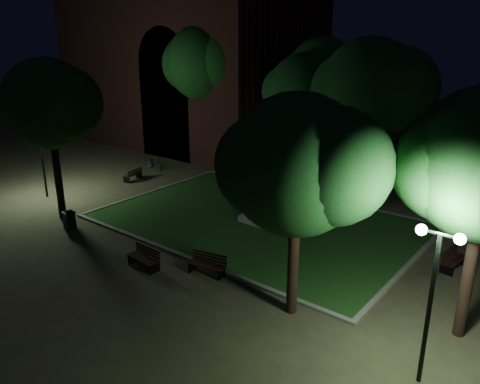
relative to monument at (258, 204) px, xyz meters
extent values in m
plane|color=#4D442E|center=(0.00, -2.00, -0.96)|extent=(80.00, 80.00, 0.00)
cube|color=#224A1A|center=(0.00, 0.00, -0.92)|extent=(15.00, 10.00, 0.08)
cube|color=slate|center=(0.00, -5.10, -0.90)|extent=(15.40, 0.20, 0.12)
cube|color=slate|center=(0.00, 5.10, -0.90)|extent=(15.40, 0.20, 0.12)
cube|color=slate|center=(-7.60, 0.00, -0.90)|extent=(0.20, 10.00, 0.12)
cube|color=slate|center=(7.60, 0.00, -0.90)|extent=(0.20, 10.00, 0.12)
cube|color=gray|center=(0.00, 0.00, -0.73)|extent=(1.40, 1.40, 0.30)
cube|color=gray|center=(0.00, 0.00, -0.38)|extent=(1.00, 1.00, 0.40)
cylinder|color=gray|center=(0.00, 0.00, 0.82)|extent=(0.44, 0.44, 2.00)
sphere|color=gray|center=(0.00, 0.00, 2.07)|extent=(0.50, 0.50, 0.50)
cube|color=#522420|center=(-16.00, 12.00, 6.54)|extent=(20.00, 12.00, 15.00)
cube|color=black|center=(-13.00, 7.50, 2.54)|extent=(5.00, 3.00, 7.00)
cylinder|color=black|center=(-13.00, 7.50, 6.04)|extent=(5.00, 3.00, 5.00)
plane|color=red|center=(-13.00, 8.70, 2.54)|extent=(6.30, 0.00, 6.30)
cylinder|color=black|center=(-8.18, -5.69, 1.29)|extent=(0.36, 0.36, 4.49)
sphere|color=#1E541F|center=(-8.18, -5.69, 4.83)|extent=(4.33, 4.33, 4.33)
sphere|color=#1E541F|center=(-7.10, -5.49, 4.93)|extent=(3.46, 3.46, 3.46)
sphere|color=#1E541F|center=(-9.04, -5.99, 4.73)|extent=(3.24, 3.24, 3.24)
cylinder|color=black|center=(-2.40, 8.04, 1.15)|extent=(0.36, 0.36, 4.22)
sphere|color=#1E541F|center=(-2.40, 8.04, 4.64)|extent=(4.60, 4.60, 4.60)
sphere|color=#1E541F|center=(-1.24, 8.24, 4.74)|extent=(3.68, 3.68, 3.68)
sphere|color=#1E541F|center=(-3.32, 7.74, 4.54)|extent=(3.45, 3.45, 3.45)
cylinder|color=black|center=(2.91, 5.54, 1.40)|extent=(0.36, 0.36, 4.72)
sphere|color=#1E541F|center=(2.91, 5.54, 5.32)|extent=(5.19, 5.19, 5.19)
sphere|color=#1E541F|center=(4.21, 5.74, 5.42)|extent=(4.15, 4.15, 4.15)
sphere|color=#1E541F|center=(1.87, 5.24, 5.22)|extent=(3.89, 3.89, 3.89)
cylinder|color=black|center=(10.40, -3.54, 1.13)|extent=(0.36, 0.36, 4.16)
sphere|color=#1E541F|center=(9.52, -3.84, 4.44)|extent=(3.32, 3.32, 3.32)
cylinder|color=black|center=(5.61, -5.70, 0.94)|extent=(0.36, 0.36, 3.80)
sphere|color=#1E541F|center=(5.61, -5.70, 4.18)|extent=(4.45, 4.45, 4.45)
sphere|color=#1E541F|center=(6.72, -5.50, 4.28)|extent=(3.56, 3.56, 3.56)
sphere|color=#1E541F|center=(4.72, -6.00, 4.08)|extent=(3.34, 3.34, 3.34)
cylinder|color=black|center=(-9.93, 7.12, 1.78)|extent=(0.36, 0.36, 5.48)
sphere|color=#1E541F|center=(-9.93, 7.12, 6.10)|extent=(5.26, 5.26, 5.26)
sphere|color=#1E541F|center=(-8.62, 7.32, 6.20)|extent=(4.21, 4.21, 4.21)
sphere|color=#1E541F|center=(-10.98, 6.82, 6.00)|extent=(3.95, 3.95, 3.95)
cylinder|color=black|center=(-2.48, 10.41, 1.58)|extent=(0.36, 0.36, 5.08)
sphere|color=#1E541F|center=(-2.48, 10.41, 5.53)|extent=(4.69, 4.69, 4.69)
sphere|color=#1E541F|center=(-1.31, 10.61, 5.63)|extent=(3.75, 3.75, 3.75)
sphere|color=#1E541F|center=(-3.42, 10.11, 5.43)|extent=(3.52, 3.52, 3.52)
cylinder|color=black|center=(-11.82, -4.44, 0.96)|extent=(0.12, 0.12, 3.83)
cylinder|color=black|center=(-11.82, -4.44, 2.87)|extent=(0.90, 0.08, 0.08)
sphere|color=#D8FFD8|center=(-12.27, -4.44, 2.87)|extent=(0.28, 0.28, 0.28)
sphere|color=#D8FFD8|center=(-11.37, -4.44, 2.87)|extent=(0.28, 0.28, 0.28)
cylinder|color=black|center=(10.13, -6.41, 1.20)|extent=(0.12, 0.12, 4.32)
cylinder|color=black|center=(10.13, -6.41, 3.36)|extent=(0.90, 0.08, 0.08)
sphere|color=#D8FFD8|center=(9.68, -6.41, 3.36)|extent=(0.28, 0.28, 0.28)
sphere|color=#D8FFD8|center=(10.58, -6.41, 3.36)|extent=(0.28, 0.28, 0.28)
cylinder|color=black|center=(-10.42, 8.65, 1.06)|extent=(0.12, 0.12, 4.04)
cylinder|color=black|center=(-10.42, 8.65, 3.09)|extent=(0.90, 0.08, 0.08)
sphere|color=#D8FFD8|center=(-10.87, 8.65, 3.09)|extent=(0.28, 0.28, 0.28)
sphere|color=#D8FFD8|center=(-9.97, 8.65, 3.09)|extent=(0.28, 0.28, 0.28)
cube|color=black|center=(-1.38, -6.71, -0.75)|extent=(0.07, 0.52, 0.42)
cube|color=black|center=(-0.05, -6.75, -0.75)|extent=(0.07, 0.52, 0.42)
cube|color=black|center=(-0.72, -6.94, -0.53)|extent=(1.52, 0.14, 0.04)
cube|color=black|center=(-0.72, -6.81, -0.53)|extent=(1.52, 0.14, 0.04)
cube|color=black|center=(-0.71, -6.67, -0.53)|extent=(1.52, 0.14, 0.04)
cube|color=black|center=(-0.71, -6.54, -0.53)|extent=(1.52, 0.14, 0.04)
cube|color=black|center=(-0.70, -6.48, -0.44)|extent=(1.52, 0.11, 0.09)
cube|color=black|center=(-0.70, -6.48, -0.30)|extent=(1.52, 0.11, 0.09)
cube|color=black|center=(-0.70, -6.48, -0.17)|extent=(1.52, 0.11, 0.09)
cube|color=black|center=(0.99, -5.71, -0.75)|extent=(0.16, 0.52, 0.42)
cube|color=black|center=(2.29, -5.43, -0.75)|extent=(0.16, 0.52, 0.42)
cube|color=black|center=(1.68, -5.78, -0.53)|extent=(1.50, 0.40, 0.04)
cube|color=black|center=(1.65, -5.65, -0.53)|extent=(1.50, 0.40, 0.04)
cube|color=black|center=(1.63, -5.52, -0.53)|extent=(1.50, 0.40, 0.04)
cube|color=black|center=(1.60, -5.39, -0.53)|extent=(1.50, 0.40, 0.04)
cube|color=black|center=(1.59, -5.33, -0.43)|extent=(1.50, 0.37, 0.09)
cube|color=black|center=(1.59, -5.33, -0.30)|extent=(1.50, 0.37, 0.09)
cube|color=black|center=(1.59, -5.33, -0.17)|extent=(1.50, 0.37, 0.09)
cube|color=black|center=(-10.58, 1.31, -0.76)|extent=(0.49, 0.15, 0.39)
cube|color=black|center=(-10.33, 0.10, -0.76)|extent=(0.49, 0.15, 0.39)
cube|color=black|center=(-10.65, 0.66, -0.56)|extent=(0.36, 1.40, 0.04)
cube|color=black|center=(-10.53, 0.69, -0.56)|extent=(0.36, 1.40, 0.04)
cube|color=black|center=(-10.41, 0.71, -0.56)|extent=(0.36, 1.40, 0.04)
cube|color=black|center=(-10.28, 0.74, -0.56)|extent=(0.36, 1.40, 0.04)
cube|color=black|center=(-10.23, 0.75, -0.47)|extent=(0.33, 1.39, 0.08)
cube|color=black|center=(-10.23, 0.75, -0.35)|extent=(0.33, 1.39, 0.08)
cube|color=black|center=(-10.23, 0.75, -0.23)|extent=(0.33, 1.39, 0.08)
cube|color=black|center=(8.98, 0.22, -0.75)|extent=(0.52, 0.13, 0.41)
cube|color=black|center=(9.16, 1.53, -0.75)|extent=(0.52, 0.13, 0.41)
cube|color=black|center=(9.27, 0.84, -0.53)|extent=(0.29, 1.50, 0.04)
cube|color=black|center=(9.14, 0.86, -0.53)|extent=(0.29, 1.50, 0.04)
cube|color=black|center=(9.01, 0.88, -0.53)|extent=(0.29, 1.50, 0.04)
cube|color=black|center=(8.88, 0.90, -0.53)|extent=(0.29, 1.50, 0.04)
cube|color=black|center=(8.83, 0.91, -0.44)|extent=(0.26, 1.50, 0.09)
cube|color=black|center=(8.83, 0.91, -0.31)|extent=(0.26, 1.50, 0.09)
cube|color=black|center=(8.83, 0.91, -0.18)|extent=(0.26, 1.50, 0.09)
cube|color=black|center=(3.66, 6.91, -0.77)|extent=(0.09, 0.47, 0.38)
cube|color=black|center=(2.47, 6.82, -0.77)|extent=(0.09, 0.47, 0.38)
cube|color=black|center=(3.05, 7.05, -0.57)|extent=(1.37, 0.19, 0.03)
cube|color=black|center=(3.06, 6.93, -0.57)|extent=(1.37, 0.19, 0.03)
cube|color=black|center=(3.07, 6.81, -0.57)|extent=(1.37, 0.19, 0.03)
cube|color=black|center=(3.08, 6.69, -0.57)|extent=(1.37, 0.19, 0.03)
cube|color=black|center=(3.08, 6.64, -0.49)|extent=(1.37, 0.16, 0.08)
cube|color=black|center=(3.08, 6.64, -0.37)|extent=(1.37, 0.16, 0.08)
cube|color=black|center=(3.08, 6.64, -0.25)|extent=(1.37, 0.16, 0.08)
cube|color=black|center=(-6.62, -6.28, -0.56)|extent=(0.48, 0.48, 0.80)
cube|color=black|center=(-6.62, -6.28, -0.13)|extent=(0.54, 0.54, 0.05)
imported|color=black|center=(-11.32, 3.38, -0.50)|extent=(1.80, 0.86, 0.91)
camera|label=1|loc=(12.77, -17.53, 7.93)|focal=35.00mm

